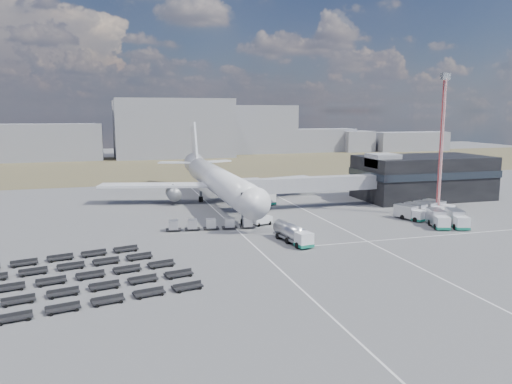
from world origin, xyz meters
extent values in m
plane|color=#565659|center=(0.00, 0.00, 0.00)|extent=(420.00, 420.00, 0.00)
cube|color=brown|center=(0.00, 110.00, 0.01)|extent=(420.00, 90.00, 0.01)
cube|color=silver|center=(-2.00, 5.00, 0.01)|extent=(0.25, 110.00, 0.01)
cube|color=silver|center=(16.00, 5.00, 0.01)|extent=(0.25, 110.00, 0.01)
cube|color=silver|center=(25.00, -8.00, 0.01)|extent=(40.00, 0.25, 0.01)
cube|color=black|center=(48.00, 24.00, 5.00)|extent=(30.00, 16.00, 10.00)
cube|color=#262D38|center=(48.00, 24.00, 6.20)|extent=(30.40, 16.40, 1.60)
cube|color=#939399|center=(36.00, 22.00, 9.50)|extent=(6.00, 6.00, 3.00)
cube|color=#939399|center=(18.10, 20.50, 5.10)|extent=(29.80, 3.00, 3.00)
cube|color=#939399|center=(4.70, 20.00, 5.10)|extent=(4.00, 3.60, 3.40)
cylinder|color=slate|center=(6.20, 20.50, 2.55)|extent=(0.70, 0.70, 5.10)
cylinder|color=black|center=(6.20, 20.50, 0.45)|extent=(1.40, 0.90, 1.40)
cylinder|color=white|center=(0.00, 30.00, 5.30)|extent=(5.60, 48.00, 5.60)
cone|color=white|center=(0.00, 3.50, 5.30)|extent=(5.60, 5.00, 5.60)
cone|color=white|center=(0.00, 58.00, 6.10)|extent=(5.60, 8.00, 5.60)
cube|color=black|center=(0.00, 5.50, 6.10)|extent=(2.20, 2.00, 0.80)
cube|color=white|center=(-13.00, 35.00, 4.10)|extent=(25.59, 11.38, 0.50)
cube|color=white|center=(13.00, 35.00, 4.10)|extent=(25.59, 11.38, 0.50)
cylinder|color=slate|center=(-9.50, 33.00, 2.40)|extent=(3.00, 5.00, 3.00)
cylinder|color=slate|center=(9.50, 33.00, 2.40)|extent=(3.00, 5.00, 3.00)
cube|color=white|center=(-5.50, 60.00, 6.50)|extent=(9.49, 5.63, 0.35)
cube|color=white|center=(5.50, 60.00, 6.50)|extent=(9.49, 5.63, 0.35)
cube|color=white|center=(0.00, 61.00, 11.80)|extent=(0.50, 9.06, 11.45)
cylinder|color=slate|center=(0.00, 9.00, 1.25)|extent=(0.50, 0.50, 2.50)
cylinder|color=slate|center=(-3.20, 34.00, 1.25)|extent=(0.60, 0.60, 2.50)
cylinder|color=slate|center=(3.20, 34.00, 1.25)|extent=(0.60, 0.60, 2.50)
cylinder|color=black|center=(0.00, 9.00, 0.50)|extent=(0.50, 1.20, 1.20)
cube|color=gray|center=(-46.54, 145.27, 7.63)|extent=(42.41, 12.00, 15.26)
cube|color=gray|center=(-12.03, 157.25, 12.54)|extent=(17.59, 12.00, 25.08)
cube|color=gray|center=(5.49, 142.67, 12.94)|extent=(51.20, 12.00, 25.89)
cube|color=gray|center=(38.54, 157.02, 11.58)|extent=(54.41, 12.00, 23.15)
cube|color=gray|center=(77.64, 157.32, 5.77)|extent=(39.76, 12.00, 11.55)
cube|color=gray|center=(98.52, 153.26, 5.19)|extent=(15.09, 12.00, 10.38)
cube|color=gray|center=(127.90, 150.00, 4.84)|extent=(39.25, 12.00, 9.67)
cube|color=white|center=(4.86, -8.76, 1.34)|extent=(2.55, 2.55, 2.13)
cube|color=#15775C|center=(4.86, -8.76, 0.51)|extent=(2.65, 2.65, 0.46)
cylinder|color=silver|center=(4.13, -4.29, 1.76)|extent=(3.39, 7.21, 2.31)
cube|color=slate|center=(4.13, -4.29, 0.69)|extent=(3.30, 7.20, 0.32)
cylinder|color=black|center=(4.36, -5.66, 0.46)|extent=(2.54, 1.39, 1.02)
cube|color=white|center=(3.32, 8.00, 0.77)|extent=(3.91, 2.91, 1.55)
cube|color=white|center=(9.71, 27.66, 1.65)|extent=(4.34, 6.66, 2.89)
cube|color=#15775C|center=(9.71, 27.66, 0.46)|extent=(4.48, 6.79, 0.46)
cube|color=white|center=(32.23, -4.70, 1.28)|extent=(2.82, 2.75, 2.16)
cube|color=#15775C|center=(32.23, -4.70, 0.44)|extent=(2.94, 2.88, 0.44)
cube|color=silver|center=(33.28, -1.43, 1.67)|extent=(3.63, 5.03, 2.56)
cube|color=white|center=(35.41, -5.73, 1.28)|extent=(2.82, 2.75, 2.16)
cube|color=#15775C|center=(35.41, -5.73, 0.44)|extent=(2.94, 2.88, 0.44)
cube|color=silver|center=(36.46, -2.45, 1.67)|extent=(3.63, 5.03, 2.56)
cube|color=white|center=(32.32, 2.15, 1.16)|extent=(2.59, 2.53, 1.96)
cube|color=#15775C|center=(32.32, 2.15, 0.40)|extent=(2.70, 2.65, 0.40)
cube|color=silver|center=(31.27, 5.08, 1.51)|extent=(3.39, 4.57, 2.31)
cube|color=white|center=(35.17, 3.17, 1.16)|extent=(2.59, 2.53, 1.96)
cube|color=#15775C|center=(35.17, 3.17, 0.40)|extent=(2.70, 2.65, 0.40)
cube|color=silver|center=(34.12, 6.10, 1.51)|extent=(3.39, 4.57, 2.31)
cube|color=white|center=(38.02, 4.19, 1.16)|extent=(2.59, 2.53, 1.96)
cube|color=#15775C|center=(38.02, 4.19, 0.40)|extent=(2.70, 2.65, 0.40)
cube|color=silver|center=(36.97, 7.12, 1.51)|extent=(3.39, 4.57, 2.31)
cube|color=white|center=(40.86, 5.21, 1.16)|extent=(2.59, 2.53, 1.96)
cube|color=#15775C|center=(40.86, 5.21, 0.40)|extent=(2.70, 2.65, 0.40)
cube|color=silver|center=(39.81, 8.14, 1.51)|extent=(3.39, 4.57, 2.31)
cube|color=black|center=(-12.70, 7.60, 0.30)|extent=(2.79, 1.91, 0.18)
cube|color=silver|center=(-12.70, 7.60, 1.16)|extent=(1.79, 1.79, 1.51)
cube|color=black|center=(-9.49, 7.23, 0.30)|extent=(2.79, 1.91, 0.18)
cube|color=silver|center=(-9.49, 7.23, 1.16)|extent=(1.79, 1.79, 1.51)
cube|color=black|center=(-6.28, 6.86, 0.30)|extent=(2.79, 1.91, 0.18)
cube|color=silver|center=(-6.28, 6.86, 1.16)|extent=(1.79, 1.79, 1.51)
cube|color=black|center=(-3.07, 6.48, 0.30)|extent=(2.79, 1.91, 0.18)
cube|color=silver|center=(-3.07, 6.48, 1.16)|extent=(1.79, 1.79, 1.51)
cube|color=black|center=(0.14, 6.11, 0.30)|extent=(2.79, 1.91, 0.18)
cube|color=silver|center=(0.14, 6.11, 1.16)|extent=(1.79, 1.79, 1.51)
cube|color=black|center=(-25.81, -23.57, 0.41)|extent=(27.03, 7.52, 0.82)
cube|color=black|center=(-26.84, -18.90, 0.41)|extent=(27.03, 7.52, 0.82)
cube|color=black|center=(-27.86, -14.24, 0.41)|extent=(27.03, 7.52, 0.82)
cube|color=black|center=(-28.88, -9.57, 0.41)|extent=(22.58, 6.54, 0.82)
cube|color=black|center=(-29.91, -4.91, 0.41)|extent=(22.58, 6.54, 0.82)
cylinder|color=#AB1B1D|center=(39.18, 6.11, 13.30)|extent=(0.74, 0.74, 26.60)
cube|color=slate|center=(39.18, 6.11, 26.91)|extent=(2.61, 1.53, 1.28)
cube|color=#565659|center=(39.18, 6.11, 0.16)|extent=(2.13, 2.13, 0.32)
camera|label=1|loc=(-22.66, -76.64, 20.46)|focal=35.00mm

